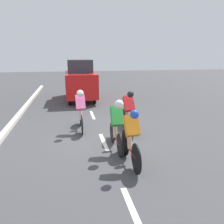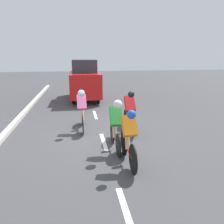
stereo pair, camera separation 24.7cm
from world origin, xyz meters
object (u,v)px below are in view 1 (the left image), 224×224
at_px(cyclist_red, 129,111).
at_px(support_car, 80,80).
at_px(cyclist_orange, 131,136).
at_px(cyclist_green, 117,123).
at_px(cyclist_pink, 81,109).

distance_m(cyclist_red, support_car, 6.32).
relative_size(cyclist_orange, support_car, 0.43).
bearing_deg(cyclist_green, cyclist_red, -117.68).
height_order(cyclist_red, cyclist_green, cyclist_green).
relative_size(cyclist_orange, cyclist_green, 1.04).
relative_size(cyclist_green, support_car, 0.42).
xyz_separation_m(cyclist_orange, support_car, (0.72, -8.42, 0.42)).
bearing_deg(cyclist_pink, support_car, -93.21).
xyz_separation_m(cyclist_red, support_car, (1.28, -6.18, 0.38)).
bearing_deg(cyclist_orange, cyclist_green, -79.58).
bearing_deg(cyclist_orange, cyclist_pink, -69.48).
distance_m(cyclist_pink, cyclist_orange, 2.96).
distance_m(cyclist_orange, cyclist_green, 0.89).
xyz_separation_m(cyclist_red, cyclist_orange, (0.56, 2.24, -0.03)).
distance_m(cyclist_red, cyclist_pink, 1.68).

